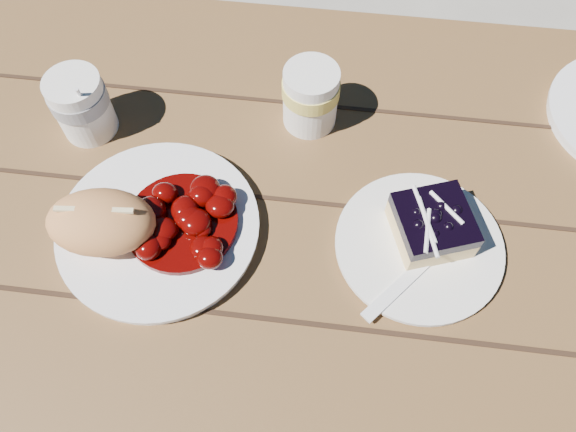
# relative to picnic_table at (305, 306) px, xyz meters

# --- Properties ---
(ground) EXTENTS (60.00, 60.00, 0.00)m
(ground) POSITION_rel_picnic_table_xyz_m (0.00, 0.00, -0.59)
(ground) COLOR gray
(ground) RESTS_ON ground
(picnic_table) EXTENTS (2.00, 1.55, 0.75)m
(picnic_table) POSITION_rel_picnic_table_xyz_m (0.00, 0.00, 0.00)
(picnic_table) COLOR brown
(picnic_table) RESTS_ON ground
(main_plate) EXTENTS (0.24, 0.24, 0.02)m
(main_plate) POSITION_rel_picnic_table_xyz_m (-0.19, 0.02, 0.17)
(main_plate) COLOR white
(main_plate) RESTS_ON picnic_table
(goulash_stew) EXTENTS (0.14, 0.14, 0.04)m
(goulash_stew) POSITION_rel_picnic_table_xyz_m (-0.16, 0.02, 0.20)
(goulash_stew) COLOR #520402
(goulash_stew) RESTS_ON main_plate
(bread_roll) EXTENTS (0.13, 0.10, 0.07)m
(bread_roll) POSITION_rel_picnic_table_xyz_m (-0.24, -0.00, 0.21)
(bread_roll) COLOR tan
(bread_roll) RESTS_ON main_plate
(dessert_plate) EXTENTS (0.20, 0.20, 0.01)m
(dessert_plate) POSITION_rel_picnic_table_xyz_m (0.13, 0.03, 0.17)
(dessert_plate) COLOR white
(dessert_plate) RESTS_ON picnic_table
(blueberry_cake) EXTENTS (0.11, 0.11, 0.05)m
(blueberry_cake) POSITION_rel_picnic_table_xyz_m (0.14, 0.05, 0.19)
(blueberry_cake) COLOR #FAD688
(blueberry_cake) RESTS_ON dessert_plate
(fork_dessert) EXTENTS (0.12, 0.14, 0.00)m
(fork_dessert) POSITION_rel_picnic_table_xyz_m (0.11, -0.02, 0.17)
(fork_dessert) COLOR white
(fork_dessert) RESTS_ON dessert_plate
(coffee_cup) EXTENTS (0.07, 0.07, 0.09)m
(coffee_cup) POSITION_rel_picnic_table_xyz_m (-0.32, 0.16, 0.21)
(coffee_cup) COLOR white
(coffee_cup) RESTS_ON picnic_table
(second_cup) EXTENTS (0.07, 0.07, 0.09)m
(second_cup) POSITION_rel_picnic_table_xyz_m (-0.02, 0.21, 0.21)
(second_cup) COLOR white
(second_cup) RESTS_ON picnic_table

